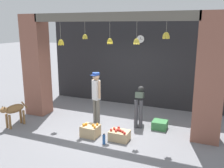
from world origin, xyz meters
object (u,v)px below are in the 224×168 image
object	(u,v)px
shopkeeper	(96,95)
worker_stooping	(139,101)
fruit_crate_apples	(119,135)
fruit_crate_oranges	(90,130)
produce_box_green	(160,125)
wall_clock	(140,39)
dog	(14,110)
water_bottle	(104,139)

from	to	relation	value
shopkeeper	worker_stooping	xyz separation A→B (m)	(1.19, 0.49, -0.21)
worker_stooping	fruit_crate_apples	distance (m)	1.35
fruit_crate_oranges	produce_box_green	size ratio (longest dim) A/B	1.08
shopkeeper	wall_clock	world-z (taller)	wall_clock
fruit_crate_oranges	wall_clock	world-z (taller)	wall_clock
dog	shopkeeper	xyz separation A→B (m)	(2.20, 1.06, 0.44)
shopkeeper	wall_clock	size ratio (longest dim) A/B	5.55
worker_stooping	fruit_crate_apples	size ratio (longest dim) A/B	2.15
fruit_crate_apples	water_bottle	xyz separation A→B (m)	(-0.28, -0.37, -0.01)
worker_stooping	fruit_crate_oranges	size ratio (longest dim) A/B	2.44
shopkeeper	worker_stooping	distance (m)	1.30
produce_box_green	dog	bearing A→B (deg)	-159.72
dog	shopkeeper	distance (m)	2.48
produce_box_green	water_bottle	distance (m)	1.87
dog	produce_box_green	size ratio (longest dim) A/B	2.16
fruit_crate_oranges	dog	bearing A→B (deg)	-173.37
wall_clock	produce_box_green	bearing A→B (deg)	-57.26
worker_stooping	shopkeeper	bearing A→B (deg)	-168.64
dog	wall_clock	distance (m)	4.81
dog	water_bottle	world-z (taller)	dog
dog	water_bottle	size ratio (longest dim) A/B	3.25
worker_stooping	fruit_crate_apples	bearing A→B (deg)	-109.31
produce_box_green	water_bottle	size ratio (longest dim) A/B	1.51
fruit_crate_oranges	water_bottle	distance (m)	0.62
shopkeeper	fruit_crate_apples	xyz separation A→B (m)	(1.01, -0.71, -0.81)
fruit_crate_apples	water_bottle	distance (m)	0.46
dog	shopkeeper	bearing A→B (deg)	127.31
produce_box_green	water_bottle	bearing A→B (deg)	-126.10
dog	fruit_crate_oranges	distance (m)	2.44
dog	water_bottle	distance (m)	2.96
dog	shopkeeper	world-z (taller)	shopkeeper
shopkeeper	water_bottle	distance (m)	1.54
worker_stooping	produce_box_green	xyz separation A→B (m)	(0.65, -0.06, -0.61)
dog	wall_clock	world-z (taller)	wall_clock
fruit_crate_apples	wall_clock	world-z (taller)	wall_clock
fruit_crate_oranges	worker_stooping	bearing A→B (deg)	52.08
worker_stooping	water_bottle	world-z (taller)	worker_stooping
fruit_crate_apples	produce_box_green	size ratio (longest dim) A/B	1.22
produce_box_green	water_bottle	world-z (taller)	water_bottle
fruit_crate_oranges	water_bottle	bearing A→B (deg)	-28.56
dog	worker_stooping	distance (m)	3.74
dog	water_bottle	bearing A→B (deg)	101.19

